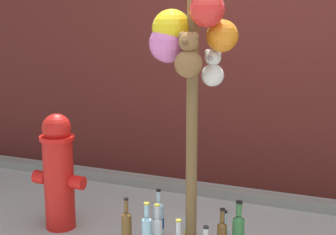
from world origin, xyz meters
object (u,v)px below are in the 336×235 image
at_px(memorial_post, 190,16).
at_px(bottle_4, 127,230).
at_px(fire_hydrant, 59,171).
at_px(bottle_1, 159,222).
at_px(bottle_6, 157,234).
at_px(bottle_0, 189,231).

relative_size(memorial_post, bottle_4, 6.83).
distance_m(fire_hydrant, bottle_4, 0.73).
height_order(memorial_post, bottle_1, memorial_post).
distance_m(fire_hydrant, bottle_6, 0.92).
relative_size(memorial_post, bottle_0, 8.67).
distance_m(bottle_0, bottle_6, 0.25).
distance_m(memorial_post, bottle_6, 1.46).
bearing_deg(memorial_post, bottle_0, 106.47).
bearing_deg(bottle_6, fire_hydrant, 170.96).
height_order(memorial_post, fire_hydrant, memorial_post).
height_order(bottle_1, bottle_4, bottle_1).
relative_size(memorial_post, fire_hydrant, 3.00).
bearing_deg(bottle_0, memorial_post, -73.53).
bearing_deg(bottle_6, bottle_0, 49.46).
height_order(fire_hydrant, bottle_4, fire_hydrant).
distance_m(memorial_post, bottle_1, 1.45).
bearing_deg(bottle_4, bottle_1, 47.71).
bearing_deg(bottle_0, bottle_1, -169.00).
distance_m(bottle_1, bottle_4, 0.24).
xyz_separation_m(fire_hydrant, bottle_0, (1.02, 0.05, -0.33)).
relative_size(bottle_4, bottle_6, 1.06).
height_order(fire_hydrant, bottle_0, fire_hydrant).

